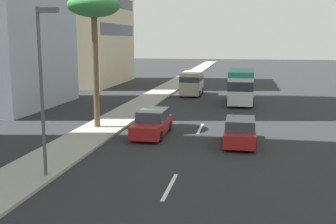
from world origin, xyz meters
TOP-DOWN VIEW (x-y plane):
  - ground_plane at (31.50, 0.00)m, footprint 198.00×198.00m
  - sidewalk_right at (31.50, 6.52)m, footprint 162.00×2.97m
  - lane_stripe_mid at (13.07, 0.00)m, footprint 3.20×0.16m
  - lane_stripe_far at (24.52, 0.00)m, footprint 3.20×0.16m
  - minibus_lead at (36.35, -2.50)m, footprint 6.34×2.37m
  - van_second at (41.60, 2.80)m, footprint 4.78×2.19m
  - car_third at (20.78, -2.70)m, footprint 4.37×1.83m
  - car_fourth at (22.07, 2.77)m, footprint 4.76×1.86m
  - palm_tree at (23.23, 6.86)m, footprint 3.40×3.40m
  - street_lamp at (13.04, 5.33)m, footprint 0.24×0.97m

SIDE VIEW (x-z plane):
  - ground_plane at x=31.50m, z-range 0.00..0.00m
  - lane_stripe_mid at x=13.07m, z-range 0.00..0.01m
  - lane_stripe_far at x=24.52m, z-range 0.00..0.01m
  - sidewalk_right at x=31.50m, z-range 0.00..0.15m
  - car_third at x=20.78m, z-range -0.04..1.49m
  - car_fourth at x=22.07m, z-range -0.04..1.57m
  - van_second at x=41.60m, z-range 0.18..2.72m
  - minibus_lead at x=36.35m, z-range 0.15..3.32m
  - street_lamp at x=13.04m, z-range 0.96..8.07m
  - palm_tree at x=23.23m, z-range 3.50..12.26m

